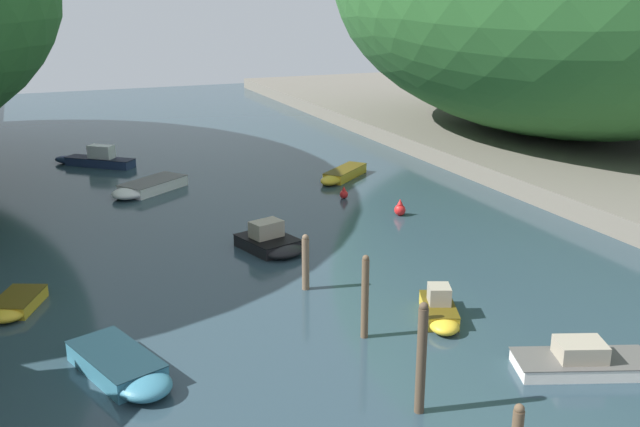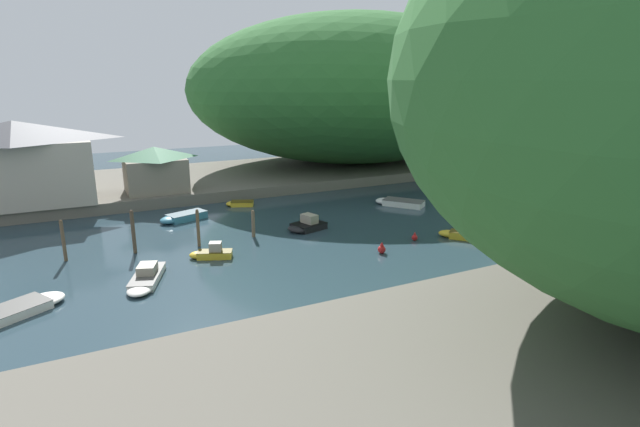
{
  "view_description": "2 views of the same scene",
  "coord_description": "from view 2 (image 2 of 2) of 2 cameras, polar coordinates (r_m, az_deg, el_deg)",
  "views": [
    {
      "loc": [
        -11.89,
        -3.47,
        12.16
      ],
      "look_at": [
        -0.36,
        24.47,
        2.81
      ],
      "focal_mm": 40.0,
      "sensor_mm": 36.0,
      "label": 1
    },
    {
      "loc": [
        39.23,
        9.14,
        13.71
      ],
      "look_at": [
        2.58,
        27.48,
        2.64
      ],
      "focal_mm": 28.0,
      "sensor_mm": 36.0,
      "label": 2
    }
  ],
  "objects": [
    {
      "name": "boat_navy_launch",
      "position": [
        46.8,
        -1.62,
        -1.38
      ],
      "size": [
        3.07,
        4.08,
        1.42
      ],
      "rotation": [
        0.0,
        0.0,
        3.43
      ],
      "color": "black",
      "rests_on": "water_surface"
    },
    {
      "name": "boat_cabin_cruiser",
      "position": [
        56.51,
        -9.24,
        1.14
      ],
      "size": [
        2.55,
        3.38,
        0.53
      ],
      "rotation": [
        0.0,
        0.0,
        2.73
      ],
      "color": "gold",
      "rests_on": "water_surface"
    },
    {
      "name": "channel_buoy_far",
      "position": [
        40.9,
        7.07,
        -4.03
      ],
      "size": [
        0.65,
        0.65,
        0.98
      ],
      "color": "red",
      "rests_on": "water_surface"
    },
    {
      "name": "boat_white_cruiser",
      "position": [
        46.02,
        16.43,
        -2.45
      ],
      "size": [
        4.88,
        4.4,
        0.65
      ],
      "rotation": [
        0.0,
        0.0,
        2.27
      ],
      "color": "gold",
      "rests_on": "water_surface"
    },
    {
      "name": "person_on_quay",
      "position": [
        58.41,
        -20.54,
        2.78
      ],
      "size": [
        0.29,
        0.42,
        1.69
      ],
      "rotation": [
        0.0,
        0.0,
        1.78
      ],
      "color": "#282D3D",
      "rests_on": "left_bank"
    },
    {
      "name": "boat_far_right_bank",
      "position": [
        35.64,
        -31.41,
        -9.39
      ],
      "size": [
        5.03,
        6.46,
        0.56
      ],
      "rotation": [
        0.0,
        0.0,
        0.54
      ],
      "color": "silver",
      "rests_on": "water_surface"
    },
    {
      "name": "mooring_post_nearest",
      "position": [
        43.34,
        -27.28,
        -2.75
      ],
      "size": [
        0.27,
        0.27,
        3.33
      ],
      "color": "brown",
      "rests_on": "water_surface"
    },
    {
      "name": "hillside_left",
      "position": [
        78.33,
        4.86,
        13.99
      ],
      "size": [
        37.77,
        52.88,
        22.06
      ],
      "color": "#2D662D",
      "rests_on": "left_bank"
    },
    {
      "name": "mooring_post_second",
      "position": [
        42.98,
        -20.56,
        -1.94
      ],
      "size": [
        0.3,
        0.3,
        3.62
      ],
      "color": "#4C3D2D",
      "rests_on": "water_surface"
    },
    {
      "name": "boathouse_shed",
      "position": [
        59.99,
        -18.32,
        4.91
      ],
      "size": [
        5.8,
        7.11,
        5.13
      ],
      "color": "gray",
      "rests_on": "left_bank"
    },
    {
      "name": "mooring_post_fourth",
      "position": [
        44.92,
        -7.64,
        -1.13
      ],
      "size": [
        0.32,
        0.32,
        2.49
      ],
      "color": "brown",
      "rests_on": "water_surface"
    },
    {
      "name": "channel_buoy_near",
      "position": [
        44.57,
        10.77,
        -2.67
      ],
      "size": [
        0.52,
        0.52,
        0.78
      ],
      "color": "red",
      "rests_on": "water_surface"
    },
    {
      "name": "boat_near_quay",
      "position": [
        51.71,
        -15.55,
        -0.42
      ],
      "size": [
        3.29,
        5.11,
        0.72
      ],
      "rotation": [
        0.0,
        0.0,
        3.48
      ],
      "color": "teal",
      "rests_on": "water_surface"
    },
    {
      "name": "boat_red_skiff",
      "position": [
        40.51,
        -12.4,
        -4.45
      ],
      "size": [
        2.36,
        3.54,
        1.29
      ],
      "rotation": [
        0.0,
        0.0,
        2.75
      ],
      "color": "gold",
      "rests_on": "water_surface"
    },
    {
      "name": "left_bank",
      "position": [
        70.27,
        -8.87,
        4.19
      ],
      "size": [
        22.0,
        120.0,
        1.23
      ],
      "color": "#666056",
      "rests_on": "ground"
    },
    {
      "name": "boat_small_dinghy",
      "position": [
        56.64,
        8.88,
        1.27
      ],
      "size": [
        5.59,
        4.9,
        0.68
      ],
      "rotation": [
        0.0,
        0.0,
        2.21
      ],
      "color": "white",
      "rests_on": "water_surface"
    },
    {
      "name": "water_surface",
      "position": [
        46.5,
        1.35,
        -2.04
      ],
      "size": [
        130.0,
        130.0,
        0.0
      ],
      "primitive_type": "plane",
      "color": "#283D47",
      "rests_on": "ground"
    },
    {
      "name": "boat_mid_channel",
      "position": [
        36.98,
        -19.31,
        -6.99
      ],
      "size": [
        5.88,
        3.55,
        1.09
      ],
      "rotation": [
        0.0,
        0.0,
        4.35
      ],
      "color": "silver",
      "rests_on": "water_surface"
    },
    {
      "name": "waterfront_building",
      "position": [
        58.76,
        -31.26,
        5.02
      ],
      "size": [
        7.56,
        14.62,
        8.55
      ],
      "color": "#B2A899",
      "rests_on": "left_bank"
    },
    {
      "name": "right_bank",
      "position": [
        27.69,
        29.09,
        -15.2
      ],
      "size": [
        22.0,
        120.0,
        1.23
      ],
      "color": "#666056",
      "rests_on": "ground"
    },
    {
      "name": "boat_open_rowboat",
      "position": [
        63.92,
        14.32,
        2.68
      ],
      "size": [
        5.82,
        5.19,
        1.57
      ],
      "rotation": [
        0.0,
        0.0,
        0.87
      ],
      "color": "navy",
      "rests_on": "water_surface"
    },
    {
      "name": "mooring_post_middle",
      "position": [
        43.19,
        -13.77,
        -1.59
      ],
      "size": [
        0.27,
        0.27,
        3.24
      ],
      "color": "brown",
      "rests_on": "water_surface"
    }
  ]
}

